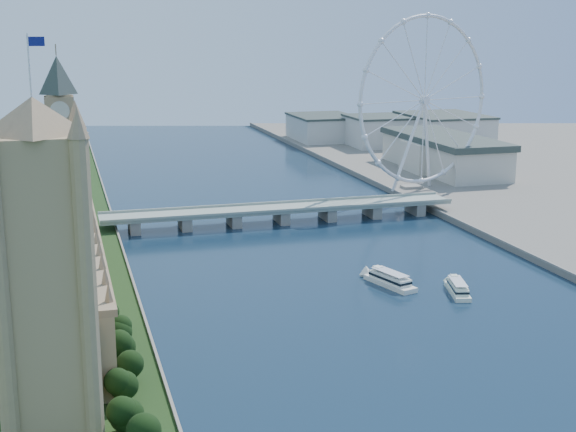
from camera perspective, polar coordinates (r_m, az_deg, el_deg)
name	(u,v)px	position (r m, az deg, el deg)	size (l,w,h in m)	color
tree_row	(134,412)	(240.61, -10.90, -13.53)	(9.19, 169.19, 21.16)	black
victoria_tower	(43,261)	(228.56, -17.01, -3.07)	(28.16, 28.16, 112.00)	tan
parliament_range	(70,268)	(348.93, -15.25, -3.61)	(24.00, 200.00, 70.00)	tan
big_ben	(61,125)	(445.84, -15.87, 6.22)	(20.02, 20.02, 110.00)	tan
westminster_bridge	(281,212)	(494.67, -0.48, 0.30)	(220.00, 22.00, 9.50)	gray
london_eye	(424,101)	(578.43, 9.67, 8.08)	(113.60, 39.12, 124.30)	silver
county_hall	(443,174)	(677.91, 10.94, 2.97)	(54.00, 144.00, 35.00)	beige
city_skyline	(248,139)	(750.83, -2.89, 5.46)	(505.00, 280.00, 32.00)	beige
tour_boat_near	(390,286)	(377.04, 7.26, -4.94)	(8.40, 32.70, 7.25)	white
tour_boat_far	(457,293)	(371.27, 11.95, -5.41)	(7.38, 28.92, 6.38)	white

